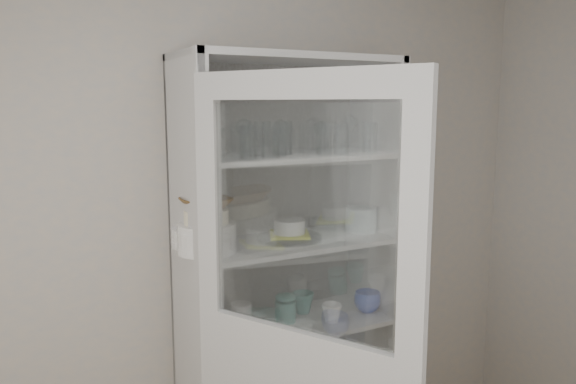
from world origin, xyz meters
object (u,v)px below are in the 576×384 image
mug_teal (303,303)px  mug_white (332,313)px  terracotta_bowl (206,204)px  white_canister (241,315)px  goblet_3 (350,131)px  plate_stack_front (207,238)px  glass_platter (290,238)px  mug_blue (367,302)px  goblet_2 (320,134)px  goblet_1 (281,134)px  measuring_cups (268,327)px  yellow_trivet (290,234)px  goblet_0 (244,135)px  tin_box (347,380)px  plate_stack_back (197,236)px  teal_jar (286,309)px  grey_bowl_stack (361,219)px  pantry_cabinet (282,301)px  cream_bowl (206,216)px

mug_teal → mug_white: mug_teal is taller
terracotta_bowl → white_canister: bearing=22.0°
terracotta_bowl → mug_teal: size_ratio=1.87×
goblet_3 → plate_stack_front: (-0.82, -0.14, -0.43)m
goblet_3 → mug_white: (-0.23, -0.21, -0.85)m
goblet_3 → glass_platter: (-0.40, -0.10, -0.48)m
glass_platter → plate_stack_front: bearing=-175.2°
mug_blue → goblet_2: bearing=141.2°
goblet_1 → white_canister: 0.87m
glass_platter → measuring_cups: 0.42m
plate_stack_front → yellow_trivet: 0.42m
goblet_0 → tin_box: goblet_0 is taller
plate_stack_front → plate_stack_back: 0.13m
plate_stack_back → goblet_1: bearing=3.0°
goblet_1 → plate_stack_front: 0.62m
mug_teal → teal_jar: 0.14m
plate_stack_front → white_canister: plate_stack_front is taller
plate_stack_front → tin_box: 1.12m
tin_box → grey_bowl_stack: bearing=-1.0°
goblet_0 → tin_box: bearing=-13.1°
goblet_0 → tin_box: (0.50, -0.12, -1.26)m
pantry_cabinet → white_canister: pantry_cabinet is taller
pantry_cabinet → white_canister: 0.23m
goblet_1 → goblet_3: 0.38m
plate_stack_front → yellow_trivet: bearing=4.8°
tin_box → plate_stack_front: bearing=-178.7°
terracotta_bowl → measuring_cups: (0.27, -0.03, -0.59)m
yellow_trivet → mug_blue: yellow_trivet is taller
glass_platter → pantry_cabinet: bearing=98.0°
white_canister → teal_jar: bearing=-9.3°
mug_white → white_canister: 0.43m
cream_bowl → goblet_2: bearing=12.0°
yellow_trivet → terracotta_bowl: bearing=-175.2°
cream_bowl → mug_blue: 0.96m
cream_bowl → white_canister: (0.19, 0.08, -0.50)m
goblet_0 → plate_stack_back: 0.50m
plate_stack_back → pantry_cabinet: bearing=-4.5°
grey_bowl_stack → tin_box: (-0.07, 0.00, -0.83)m
goblet_0 → grey_bowl_stack: size_ratio=1.15×
goblet_1 → teal_jar: bearing=-107.3°
teal_jar → plate_stack_front: bearing=-174.3°
goblet_3 → white_canister: (-0.63, -0.06, -0.83)m
mug_blue → cream_bowl: bearing=-176.3°
goblet_2 → plate_stack_front: 0.78m
mug_blue → teal_jar: teal_jar is taller
goblet_1 → teal_jar: (-0.03, -0.11, -0.82)m
pantry_cabinet → plate_stack_back: 0.55m
pantry_cabinet → mug_white: 0.25m
goblet_0 → tin_box: 1.36m
grey_bowl_stack → white_canister: (-0.62, 0.06, -0.40)m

